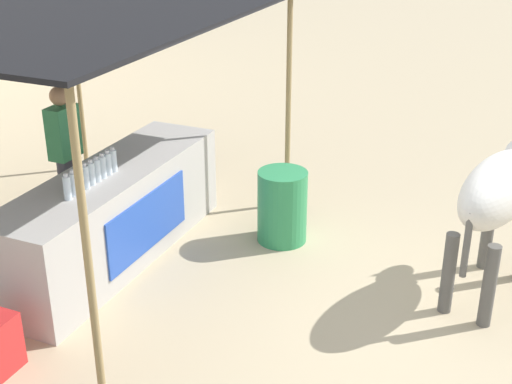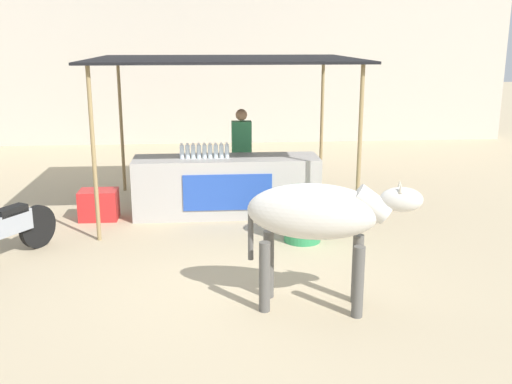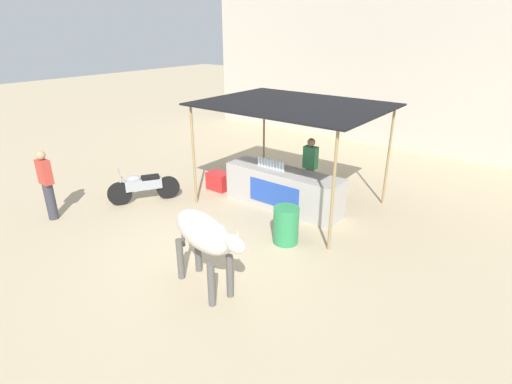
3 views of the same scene
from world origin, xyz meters
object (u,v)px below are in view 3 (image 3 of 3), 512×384
cooler_box (219,181)px  cow (204,235)px  water_barrel (286,225)px  vendor_behind_counter (310,169)px  motorcycle_parked (143,186)px  passerby_on_street (47,185)px  stall_counter (283,189)px

cooler_box → cow: (2.91, -3.48, 0.79)m
water_barrel → cow: bearing=-94.8°
water_barrel → cow: (-0.18, -2.15, 0.64)m
vendor_behind_counter → water_barrel: bearing=-71.2°
vendor_behind_counter → cow: vendor_behind_counter is taller
water_barrel → cow: size_ratio=0.43×
water_barrel → cow: 2.25m
motorcycle_parked → passerby_on_street: bearing=-114.8°
stall_counter → passerby_on_street: bearing=-135.5°
water_barrel → cow: cow is taller
vendor_behind_counter → motorcycle_parked: bearing=-141.2°
passerby_on_street → cooler_box: bearing=63.8°
stall_counter → passerby_on_street: size_ratio=1.82×
passerby_on_street → stall_counter: bearing=44.5°
stall_counter → vendor_behind_counter: size_ratio=1.82×
cow → vendor_behind_counter: bearing=97.4°
stall_counter → passerby_on_street: 5.47m
vendor_behind_counter → cow: bearing=-82.6°
cooler_box → passerby_on_street: 4.20m
stall_counter → water_barrel: 1.76m
vendor_behind_counter → cooler_box: size_ratio=2.75×
cooler_box → passerby_on_street: size_ratio=0.36×
cooler_box → motorcycle_parked: 2.04m
cooler_box → passerby_on_street: bearing=-116.2°
motorcycle_parked → passerby_on_street: size_ratio=0.95×
stall_counter → motorcycle_parked: 3.55m
cooler_box → cow: size_ratio=0.32×
stall_counter → cow: cow is taller
cow → cooler_box: bearing=129.9°
water_barrel → stall_counter: bearing=126.0°
passerby_on_street → vendor_behind_counter: bearing=47.6°
stall_counter → cooler_box: bearing=-177.3°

